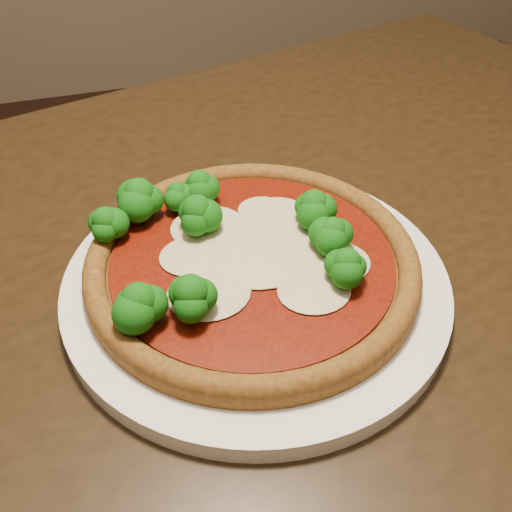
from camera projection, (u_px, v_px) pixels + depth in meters
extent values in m
cube|color=black|center=(239.00, 280.00, 0.56)|extent=(1.51, 1.16, 0.04)
cylinder|color=black|center=(393.00, 203.00, 1.29)|extent=(0.06, 0.06, 0.71)
cylinder|color=white|center=(256.00, 281.00, 0.52)|extent=(0.35, 0.35, 0.02)
cylinder|color=brown|center=(252.00, 265.00, 0.51)|extent=(0.30, 0.30, 0.01)
torus|color=brown|center=(252.00, 259.00, 0.51)|extent=(0.30, 0.30, 0.02)
cylinder|color=#6C1205|center=(252.00, 258.00, 0.51)|extent=(0.25, 0.25, 0.00)
ellipsoid|color=beige|center=(329.00, 256.00, 0.51)|extent=(0.06, 0.05, 0.00)
ellipsoid|color=beige|center=(275.00, 216.00, 0.55)|extent=(0.07, 0.06, 0.01)
ellipsoid|color=beige|center=(314.00, 290.00, 0.47)|extent=(0.06, 0.06, 0.01)
ellipsoid|color=beige|center=(208.00, 227.00, 0.54)|extent=(0.07, 0.06, 0.01)
ellipsoid|color=beige|center=(261.00, 209.00, 0.56)|extent=(0.05, 0.04, 0.00)
ellipsoid|color=beige|center=(209.00, 293.00, 0.47)|extent=(0.07, 0.06, 0.01)
ellipsoid|color=beige|center=(260.00, 252.00, 0.51)|extent=(0.11, 0.10, 0.01)
ellipsoid|color=beige|center=(294.00, 241.00, 0.52)|extent=(0.09, 0.08, 0.01)
ellipsoid|color=beige|center=(193.00, 255.00, 0.51)|extent=(0.06, 0.06, 0.00)
ellipsoid|color=beige|center=(336.00, 262.00, 0.50)|extent=(0.06, 0.06, 0.00)
ellipsoid|color=#167C13|center=(314.00, 206.00, 0.52)|extent=(0.05, 0.05, 0.04)
ellipsoid|color=#167C13|center=(191.00, 294.00, 0.44)|extent=(0.05, 0.05, 0.04)
ellipsoid|color=#167C13|center=(178.00, 193.00, 0.55)|extent=(0.03, 0.03, 0.03)
ellipsoid|color=#167C13|center=(332.00, 232.00, 0.50)|extent=(0.04, 0.04, 0.04)
ellipsoid|color=#167C13|center=(139.00, 303.00, 0.43)|extent=(0.05, 0.05, 0.04)
ellipsoid|color=#167C13|center=(200.00, 184.00, 0.55)|extent=(0.04, 0.04, 0.04)
ellipsoid|color=#167C13|center=(197.00, 212.00, 0.52)|extent=(0.05, 0.05, 0.04)
ellipsoid|color=#167C13|center=(139.00, 196.00, 0.53)|extent=(0.05, 0.05, 0.04)
ellipsoid|color=#167C13|center=(106.00, 222.00, 0.51)|extent=(0.04, 0.04, 0.03)
ellipsoid|color=#167C13|center=(346.00, 264.00, 0.47)|extent=(0.04, 0.04, 0.03)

